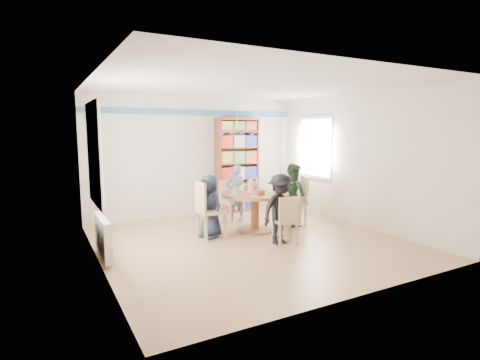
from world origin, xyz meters
TOP-DOWN VIEW (x-y plane):
  - ground at (0.00, 0.00)m, footprint 5.00×5.00m
  - room_shell at (-0.26, 0.87)m, footprint 5.00×5.00m
  - radiator at (-2.42, 0.30)m, footprint 0.12×1.00m
  - dining_table at (0.43, 0.59)m, footprint 1.30×1.30m
  - chair_left at (-0.59, 0.55)m, footprint 0.47×0.47m
  - chair_right at (1.43, 0.53)m, footprint 0.58×0.58m
  - chair_far at (0.41, 1.62)m, footprint 0.46×0.46m
  - chair_near at (0.44, -0.45)m, footprint 0.44×0.44m
  - person_left at (-0.52, 0.61)m, footprint 0.54×0.66m
  - person_right at (1.35, 0.60)m, footprint 0.55×0.67m
  - person_far at (0.47, 1.45)m, footprint 0.48×0.35m
  - person_near at (0.39, -0.34)m, footprint 0.86×0.61m
  - bookshelf at (0.97, 2.34)m, footprint 1.06×0.32m
  - tableware at (0.41, 0.61)m, footprint 1.14×1.14m

SIDE VIEW (x-z plane):
  - ground at x=0.00m, z-range 0.00..0.00m
  - radiator at x=-2.42m, z-range 0.05..0.65m
  - chair_near at x=0.44m, z-range 0.04..0.89m
  - chair_far at x=0.41m, z-range 0.04..0.91m
  - dining_table at x=0.43m, z-range 0.18..0.93m
  - chair_right at x=1.43m, z-range 0.05..1.07m
  - chair_left at x=-0.59m, z-range 0.05..1.10m
  - person_left at x=-0.52m, z-range 0.00..1.16m
  - person_near at x=0.39m, z-range 0.00..1.21m
  - person_far at x=0.47m, z-range 0.00..1.23m
  - person_right at x=1.35m, z-range 0.00..1.28m
  - tableware at x=0.41m, z-range 0.67..0.96m
  - bookshelf at x=0.97m, z-range -0.02..2.21m
  - room_shell at x=-0.26m, z-range -0.85..4.15m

